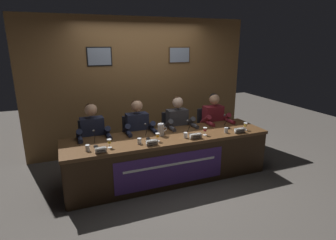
% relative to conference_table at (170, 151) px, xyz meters
% --- Properties ---
extents(ground_plane, '(12.00, 12.00, 0.00)m').
position_rel_conference_table_xyz_m(ground_plane, '(0.00, 0.11, -0.50)').
color(ground_plane, '#4C4742').
extents(wall_back_panelled, '(4.43, 0.14, 2.60)m').
position_rel_conference_table_xyz_m(wall_back_panelled, '(0.00, 1.54, 0.80)').
color(wall_back_panelled, brown).
rests_on(wall_back_panelled, ground_plane).
extents(conference_table, '(3.23, 0.84, 0.72)m').
position_rel_conference_table_xyz_m(conference_table, '(0.00, 0.00, 0.00)').
color(conference_table, brown).
rests_on(conference_table, ground_plane).
extents(chair_far_left, '(0.44, 0.44, 0.91)m').
position_rel_conference_table_xyz_m(chair_far_left, '(-1.10, 0.72, -0.06)').
color(chair_far_left, black).
rests_on(chair_far_left, ground_plane).
extents(panelist_far_left, '(0.51, 0.48, 1.24)m').
position_rel_conference_table_xyz_m(panelist_far_left, '(-1.10, 0.52, 0.22)').
color(panelist_far_left, black).
rests_on(panelist_far_left, ground_plane).
extents(nameplate_far_left, '(0.15, 0.06, 0.08)m').
position_rel_conference_table_xyz_m(nameplate_far_left, '(-1.09, -0.22, 0.26)').
color(nameplate_far_left, white).
rests_on(nameplate_far_left, conference_table).
extents(juice_glass_far_left, '(0.06, 0.06, 0.12)m').
position_rel_conference_table_xyz_m(juice_glass_far_left, '(-0.95, -0.07, 0.31)').
color(juice_glass_far_left, white).
rests_on(juice_glass_far_left, conference_table).
extents(water_cup_far_left, '(0.06, 0.06, 0.08)m').
position_rel_conference_table_xyz_m(water_cup_far_left, '(-1.24, -0.09, 0.26)').
color(water_cup_far_left, silver).
rests_on(water_cup_far_left, conference_table).
extents(microphone_far_left, '(0.06, 0.17, 0.22)m').
position_rel_conference_table_xyz_m(microphone_far_left, '(-1.12, 0.06, 0.30)').
color(microphone_far_left, black).
rests_on(microphone_far_left, conference_table).
extents(chair_center_left, '(0.44, 0.44, 0.91)m').
position_rel_conference_table_xyz_m(chair_center_left, '(-0.36, 0.72, -0.06)').
color(chair_center_left, black).
rests_on(chair_center_left, ground_plane).
extents(panelist_center_left, '(0.51, 0.48, 1.24)m').
position_rel_conference_table_xyz_m(panelist_center_left, '(-0.36, 0.52, 0.22)').
color(panelist_center_left, black).
rests_on(panelist_center_left, ground_plane).
extents(nameplate_center_left, '(0.17, 0.06, 0.08)m').
position_rel_conference_table_xyz_m(nameplate_center_left, '(-0.37, -0.21, 0.26)').
color(nameplate_center_left, white).
rests_on(nameplate_center_left, conference_table).
extents(juice_glass_center_left, '(0.06, 0.06, 0.12)m').
position_rel_conference_table_xyz_m(juice_glass_center_left, '(-0.24, -0.08, 0.31)').
color(juice_glass_center_left, white).
rests_on(juice_glass_center_left, conference_table).
extents(water_cup_center_left, '(0.06, 0.06, 0.08)m').
position_rel_conference_table_xyz_m(water_cup_center_left, '(-0.52, -0.09, 0.26)').
color(water_cup_center_left, silver).
rests_on(water_cup_center_left, conference_table).
extents(microphone_center_left, '(0.06, 0.17, 0.22)m').
position_rel_conference_table_xyz_m(microphone_center_left, '(-0.35, 0.10, 0.30)').
color(microphone_center_left, black).
rests_on(microphone_center_left, conference_table).
extents(chair_center_right, '(0.44, 0.44, 0.91)m').
position_rel_conference_table_xyz_m(chair_center_right, '(0.37, 0.72, -0.06)').
color(chair_center_right, black).
rests_on(chair_center_right, ground_plane).
extents(panelist_center_right, '(0.51, 0.48, 1.24)m').
position_rel_conference_table_xyz_m(panelist_center_right, '(0.37, 0.52, 0.22)').
color(panelist_center_right, black).
rests_on(panelist_center_right, ground_plane).
extents(nameplate_center_right, '(0.20, 0.06, 0.08)m').
position_rel_conference_table_xyz_m(nameplate_center_right, '(0.34, -0.19, 0.26)').
color(nameplate_center_right, white).
rests_on(nameplate_center_right, conference_table).
extents(juice_glass_center_right, '(0.06, 0.06, 0.12)m').
position_rel_conference_table_xyz_m(juice_glass_center_right, '(0.55, -0.10, 0.31)').
color(juice_glass_center_right, white).
rests_on(juice_glass_center_right, conference_table).
extents(water_cup_center_right, '(0.06, 0.06, 0.08)m').
position_rel_conference_table_xyz_m(water_cup_center_right, '(0.21, -0.10, 0.26)').
color(water_cup_center_right, silver).
rests_on(water_cup_center_right, conference_table).
extents(microphone_center_right, '(0.06, 0.17, 0.22)m').
position_rel_conference_table_xyz_m(microphone_center_right, '(0.34, 0.02, 0.30)').
color(microphone_center_right, black).
rests_on(microphone_center_right, conference_table).
extents(chair_far_right, '(0.44, 0.44, 0.91)m').
position_rel_conference_table_xyz_m(chair_far_right, '(1.10, 0.72, -0.06)').
color(chair_far_right, black).
rests_on(chair_far_right, ground_plane).
extents(panelist_far_right, '(0.51, 0.48, 1.24)m').
position_rel_conference_table_xyz_m(panelist_far_right, '(1.10, 0.52, 0.22)').
color(panelist_far_right, black).
rests_on(panelist_far_right, ground_plane).
extents(nameplate_far_right, '(0.19, 0.06, 0.08)m').
position_rel_conference_table_xyz_m(nameplate_far_right, '(1.13, -0.21, 0.26)').
color(nameplate_far_right, white).
rests_on(nameplate_far_right, conference_table).
extents(juice_glass_far_right, '(0.06, 0.06, 0.12)m').
position_rel_conference_table_xyz_m(juice_glass_far_right, '(1.30, -0.12, 0.31)').
color(juice_glass_far_right, white).
rests_on(juice_glass_far_right, conference_table).
extents(water_cup_far_right, '(0.06, 0.06, 0.08)m').
position_rel_conference_table_xyz_m(water_cup_far_right, '(0.92, -0.12, 0.26)').
color(water_cup_far_right, silver).
rests_on(water_cup_far_right, conference_table).
extents(microphone_far_right, '(0.06, 0.17, 0.22)m').
position_rel_conference_table_xyz_m(microphone_far_right, '(1.08, 0.09, 0.30)').
color(microphone_far_right, black).
rests_on(microphone_far_right, conference_table).
extents(water_pitcher_central, '(0.15, 0.10, 0.21)m').
position_rel_conference_table_xyz_m(water_pitcher_central, '(-0.10, 0.15, 0.32)').
color(water_pitcher_central, silver).
rests_on(water_pitcher_central, conference_table).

